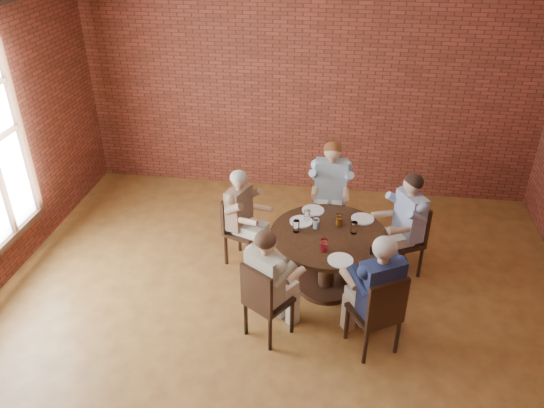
# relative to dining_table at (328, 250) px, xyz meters

# --- Properties ---
(floor) EXTENTS (7.00, 7.00, 0.00)m
(floor) POSITION_rel_dining_table_xyz_m (-0.47, -1.07, -0.53)
(floor) COLOR #A06B31
(floor) RESTS_ON ground
(wall_back) EXTENTS (7.00, 0.00, 7.00)m
(wall_back) POSITION_rel_dining_table_xyz_m (-0.47, 2.43, 1.17)
(wall_back) COLOR brown
(wall_back) RESTS_ON ground
(dining_table) EXTENTS (1.28, 1.28, 0.75)m
(dining_table) POSITION_rel_dining_table_xyz_m (0.00, 0.00, 0.00)
(dining_table) COLOR #341B11
(dining_table) RESTS_ON floor
(chair_a) EXTENTS (0.55, 0.55, 0.92)m
(chair_a) POSITION_rel_dining_table_xyz_m (0.92, 0.48, -0.03)
(chair_a) COLOR #341B11
(chair_a) RESTS_ON floor
(diner_a) EXTENTS (0.78, 0.73, 1.29)m
(diner_a) POSITION_rel_dining_table_xyz_m (0.84, 0.44, 0.12)
(diner_a) COLOR #384C92
(diner_a) RESTS_ON floor
(chair_b) EXTENTS (0.44, 0.44, 0.94)m
(chair_b) POSITION_rel_dining_table_xyz_m (-0.04, 1.18, -0.02)
(chair_b) COLOR #341B11
(chair_b) RESTS_ON floor
(diner_b) EXTENTS (0.55, 0.67, 1.33)m
(diner_b) POSITION_rel_dining_table_xyz_m (-0.04, 1.09, 0.14)
(diner_b) COLOR #95ACBE
(diner_b) RESTS_ON floor
(chair_c) EXTENTS (0.48, 0.48, 0.88)m
(chair_c) POSITION_rel_dining_table_xyz_m (-1.10, 0.41, -0.05)
(chair_c) COLOR #341B11
(chair_c) RESTS_ON floor
(diner_c) EXTENTS (0.70, 0.64, 1.23)m
(diner_c) POSITION_rel_dining_table_xyz_m (-1.03, 0.38, 0.09)
(diner_c) COLOR brown
(diner_c) RESTS_ON floor
(chair_d) EXTENTS (0.55, 0.55, 0.90)m
(chair_d) POSITION_rel_dining_table_xyz_m (-0.58, -0.88, -0.04)
(chair_d) COLOR #341B11
(chair_d) RESTS_ON floor
(diner_d) EXTENTS (0.74, 0.77, 1.27)m
(diner_d) POSITION_rel_dining_table_xyz_m (-0.54, -0.82, 0.10)
(diner_d) COLOR #C8A89D
(diner_d) RESTS_ON floor
(chair_e) EXTENTS (0.58, 0.58, 0.93)m
(chair_e) POSITION_rel_dining_table_xyz_m (0.54, -0.91, -0.02)
(chair_e) COLOR #341B11
(chair_e) RESTS_ON floor
(diner_e) EXTENTS (0.77, 0.82, 1.32)m
(diner_e) POSITION_rel_dining_table_xyz_m (0.50, -0.84, 0.13)
(diner_e) COLOR #1B264D
(diner_e) RESTS_ON floor
(plate_a) EXTENTS (0.26, 0.26, 0.01)m
(plate_a) POSITION_rel_dining_table_xyz_m (0.36, 0.35, 0.23)
(plate_a) COLOR white
(plate_a) RESTS_ON dining_table
(plate_b) EXTENTS (0.26, 0.26, 0.01)m
(plate_b) POSITION_rel_dining_table_xyz_m (-0.21, 0.45, 0.23)
(plate_b) COLOR white
(plate_b) RESTS_ON dining_table
(plate_c) EXTENTS (0.26, 0.26, 0.01)m
(plate_c) POSITION_rel_dining_table_xyz_m (-0.32, 0.19, 0.23)
(plate_c) COLOR white
(plate_c) RESTS_ON dining_table
(plate_d) EXTENTS (0.26, 0.26, 0.01)m
(plate_d) POSITION_rel_dining_table_xyz_m (0.14, -0.48, 0.23)
(plate_d) COLOR white
(plate_d) RESTS_ON dining_table
(glass_a) EXTENTS (0.07, 0.07, 0.14)m
(glass_a) POSITION_rel_dining_table_xyz_m (0.27, 0.05, 0.29)
(glass_a) COLOR white
(glass_a) RESTS_ON dining_table
(glass_b) EXTENTS (0.07, 0.07, 0.14)m
(glass_b) POSITION_rel_dining_table_xyz_m (0.10, 0.19, 0.29)
(glass_b) COLOR white
(glass_b) RESTS_ON dining_table
(glass_c) EXTENTS (0.07, 0.07, 0.14)m
(glass_c) POSITION_rel_dining_table_xyz_m (-0.26, 0.22, 0.29)
(glass_c) COLOR white
(glass_c) RESTS_ON dining_table
(glass_d) EXTENTS (0.07, 0.07, 0.14)m
(glass_d) POSITION_rel_dining_table_xyz_m (-0.15, 0.09, 0.29)
(glass_d) COLOR white
(glass_d) RESTS_ON dining_table
(glass_e) EXTENTS (0.07, 0.07, 0.14)m
(glass_e) POSITION_rel_dining_table_xyz_m (-0.36, -0.01, 0.29)
(glass_e) COLOR white
(glass_e) RESTS_ON dining_table
(glass_f) EXTENTS (0.07, 0.07, 0.14)m
(glass_f) POSITION_rel_dining_table_xyz_m (-0.03, -0.33, 0.29)
(glass_f) COLOR white
(glass_f) RESTS_ON dining_table
(smartphone) EXTENTS (0.07, 0.14, 0.01)m
(smartphone) POSITION_rel_dining_table_xyz_m (0.47, -0.26, 0.23)
(smartphone) COLOR black
(smartphone) RESTS_ON dining_table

